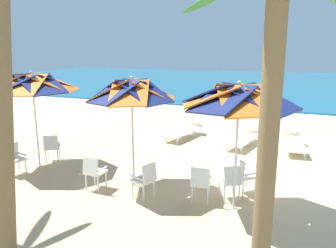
{
  "coord_description": "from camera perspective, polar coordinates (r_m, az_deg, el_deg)",
  "views": [
    {
      "loc": [
        0.79,
        -9.26,
        3.36
      ],
      "look_at": [
        -3.24,
        0.42,
        1.0
      ],
      "focal_mm": 34.67,
      "sensor_mm": 36.0,
      "label": 1
    }
  ],
  "objects": [
    {
      "name": "plastic_chair_0",
      "position": [
        7.43,
        5.75,
        -10.04
      ],
      "size": [
        0.51,
        0.53,
        0.87
      ],
      "color": "white",
      "rests_on": "ground"
    },
    {
      "name": "ground_plane",
      "position": [
        9.88,
        16.82,
        -7.76
      ],
      "size": [
        80.0,
        80.0,
        0.0
      ],
      "primitive_type": "plane",
      "color": "#D3B784"
    },
    {
      "name": "sea",
      "position": [
        37.07,
        21.46,
        6.71
      ],
      "size": [
        80.0,
        36.0,
        0.1
      ],
      "primitive_type": "cube",
      "color": "#19607F",
      "rests_on": "ground"
    },
    {
      "name": "plastic_chair_6",
      "position": [
        9.95,
        -25.46,
        -5.3
      ],
      "size": [
        0.56,
        0.53,
        0.87
      ],
      "color": "white",
      "rests_on": "ground"
    },
    {
      "name": "sun_lounger_2",
      "position": [
        12.8,
        2.74,
        -1.24
      ],
      "size": [
        1.03,
        2.23,
        0.62
      ],
      "color": "white",
      "rests_on": "ground"
    },
    {
      "name": "plastic_chair_3",
      "position": [
        7.59,
        -4.01,
        -9.51
      ],
      "size": [
        0.57,
        0.55,
        0.87
      ],
      "color": "white",
      "rests_on": "ground"
    },
    {
      "name": "plastic_chair_2",
      "position": [
        7.61,
        10.92,
        -9.65
      ],
      "size": [
        0.62,
        0.63,
        0.87
      ],
      "color": "white",
      "rests_on": "ground"
    },
    {
      "name": "sun_lounger_0",
      "position": [
        12.0,
        21.21,
        -3.05
      ],
      "size": [
        0.93,
        2.21,
        0.62
      ],
      "color": "white",
      "rests_on": "ground"
    },
    {
      "name": "beach_umbrella_1",
      "position": [
        7.86,
        -6.39,
        5.71
      ],
      "size": [
        2.22,
        2.22,
        2.79
      ],
      "color": "silver",
      "rests_on": "ground"
    },
    {
      "name": "beach_umbrella_0",
      "position": [
        6.73,
        12.34,
        4.58
      ],
      "size": [
        2.45,
        2.45,
        2.79
      ],
      "color": "silver",
      "rests_on": "ground"
    },
    {
      "name": "sun_lounger_1",
      "position": [
        12.02,
        13.11,
        -2.48
      ],
      "size": [
        1.01,
        2.22,
        0.62
      ],
      "color": "white",
      "rests_on": "ground"
    },
    {
      "name": "surf_foam",
      "position": [
        18.93,
        19.87,
        1.72
      ],
      "size": [
        80.0,
        0.7,
        0.01
      ],
      "primitive_type": "cube",
      "color": "white",
      "rests_on": "ground"
    },
    {
      "name": "plastic_chair_4",
      "position": [
        8.22,
        -12.89,
        -8.02
      ],
      "size": [
        0.44,
        0.47,
        0.87
      ],
      "color": "white",
      "rests_on": "ground"
    },
    {
      "name": "palm_tree_0",
      "position": [
        3.96,
        17.75,
        6.78
      ],
      "size": [
        2.65,
        3.04,
        4.34
      ],
      "color": "brown",
      "rests_on": "ground"
    },
    {
      "name": "plastic_chair_5",
      "position": [
        10.62,
        -19.76,
        -3.71
      ],
      "size": [
        0.61,
        0.63,
        0.87
      ],
      "color": "white",
      "rests_on": "ground"
    },
    {
      "name": "plastic_chair_1",
      "position": [
        8.04,
        13.07,
        -8.51
      ],
      "size": [
        0.63,
        0.63,
        0.87
      ],
      "color": "white",
      "rests_on": "ground"
    },
    {
      "name": "beach_umbrella_2",
      "position": [
        10.03,
        -22.75,
        6.59
      ],
      "size": [
        2.58,
        2.58,
        2.82
      ],
      "color": "silver",
      "rests_on": "ground"
    }
  ]
}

